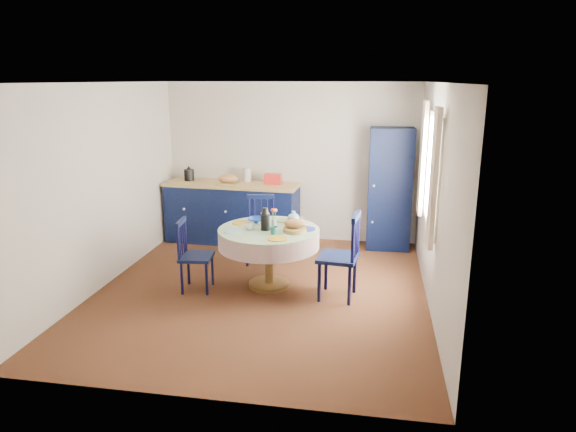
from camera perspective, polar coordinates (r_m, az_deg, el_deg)
name	(u,v)px	position (r m, az deg, el deg)	size (l,w,h in m)	color
floor	(261,291)	(6.42, -2.97, -8.30)	(4.50, 4.50, 0.00)	black
ceiling	(258,82)	(5.90, -3.30, 14.60)	(4.50, 4.50, 0.00)	white
wall_back	(291,163)	(8.21, 0.33, 5.96)	(4.00, 0.02, 2.50)	beige
wall_left	(102,186)	(6.76, -19.92, 3.11)	(0.02, 4.50, 2.50)	beige
wall_right	(435,199)	(5.94, 16.07, 1.87)	(0.02, 4.50, 2.50)	beige
window	(430,170)	(6.17, 15.53, 5.00)	(0.10, 1.74, 1.45)	white
kitchen_counter	(232,212)	(8.22, -6.20, 0.48)	(2.18, 0.79, 1.19)	black
pantry_cabinet	(390,189)	(7.93, 11.24, 2.94)	(0.66, 0.48, 1.85)	black
dining_table	(270,238)	(6.35, -2.06, -2.48)	(1.25, 1.25, 1.03)	#513C17
chair_left	(193,255)	(6.40, -10.48, -4.26)	(0.42, 0.44, 0.90)	black
chair_far	(260,229)	(7.27, -3.11, -1.46)	(0.48, 0.46, 0.95)	black
chair_right	(342,256)	(6.08, 5.99, -4.39)	(0.50, 0.52, 1.05)	black
mug_a	(249,226)	(6.28, -4.30, -1.10)	(0.12, 0.12, 0.10)	silver
mug_b	(274,231)	(6.07, -1.59, -1.63)	(0.10, 0.10, 0.09)	#29726C
mug_c	(292,222)	(6.44, 0.42, -0.70)	(0.11, 0.11, 0.09)	black
mug_d	(265,216)	(6.69, -2.58, -0.05)	(0.11, 0.11, 0.10)	silver
cobalt_bowl	(258,220)	(6.60, -3.39, -0.45)	(0.24, 0.24, 0.06)	navy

